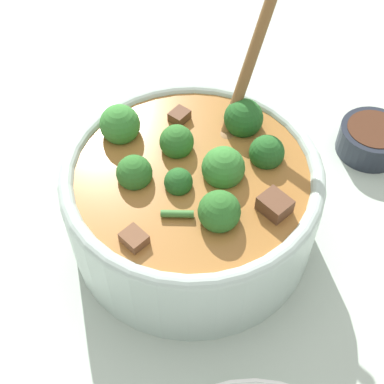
{
  "coord_description": "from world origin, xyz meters",
  "views": [
    {
      "loc": [
        0.28,
        0.2,
        0.5
      ],
      "look_at": [
        0.0,
        0.0,
        0.07
      ],
      "focal_mm": 50.0,
      "sensor_mm": 36.0,
      "label": 1
    }
  ],
  "objects": [
    {
      "name": "condiment_bowl",
      "position": [
        -0.24,
        0.11,
        0.02
      ],
      "size": [
        0.08,
        0.08,
        0.04
      ],
      "color": "#232833",
      "rests_on": "ground_plane"
    },
    {
      "name": "ground_plane",
      "position": [
        0.0,
        0.0,
        0.0
      ],
      "size": [
        4.0,
        4.0,
        0.0
      ],
      "primitive_type": "plane",
      "color": "#ADBCAD"
    },
    {
      "name": "stew_bowl",
      "position": [
        -0.0,
        -0.0,
        0.06
      ],
      "size": [
        0.31,
        0.27,
        0.26
      ],
      "color": "#B2C6BC",
      "rests_on": "ground_plane"
    }
  ]
}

